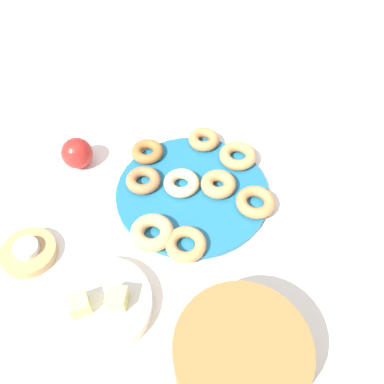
# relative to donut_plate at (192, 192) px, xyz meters

# --- Properties ---
(ground_plane) EXTENTS (2.40, 2.40, 0.00)m
(ground_plane) POSITION_rel_donut_plate_xyz_m (0.00, 0.00, -0.01)
(ground_plane) COLOR white
(donut_plate) EXTENTS (0.36, 0.36, 0.01)m
(donut_plate) POSITION_rel_donut_plate_xyz_m (0.00, 0.00, 0.00)
(donut_plate) COLOR #1E6B93
(donut_plate) RESTS_ON ground_plane
(donut_0) EXTENTS (0.11, 0.11, 0.03)m
(donut_0) POSITION_rel_donut_plate_xyz_m (0.03, -0.01, 0.02)
(donut_0) COLOR #EABC84
(donut_0) RESTS_ON donut_plate
(donut_1) EXTENTS (0.10, 0.10, 0.03)m
(donut_1) POSITION_rel_donut_plate_xyz_m (0.08, 0.13, 0.02)
(donut_1) COLOR tan
(donut_1) RESTS_ON donut_plate
(donut_2) EXTENTS (0.12, 0.12, 0.03)m
(donut_2) POSITION_rel_donut_plate_xyz_m (-0.06, -0.01, 0.02)
(donut_2) COLOR tan
(donut_2) RESTS_ON donut_plate
(donut_3) EXTENTS (0.10, 0.10, 0.03)m
(donut_3) POSITION_rel_donut_plate_xyz_m (-0.14, 0.04, 0.02)
(donut_3) COLOR #C6844C
(donut_3) RESTS_ON donut_plate
(donut_4) EXTENTS (0.12, 0.12, 0.02)m
(donut_4) POSITION_rel_donut_plate_xyz_m (0.12, -0.02, 0.02)
(donut_4) COLOR #B27547
(donut_4) RESTS_ON donut_plate
(donut_5) EXTENTS (0.11, 0.11, 0.03)m
(donut_5) POSITION_rel_donut_plate_xyz_m (0.12, -0.11, 0.02)
(donut_5) COLOR #AD6B33
(donut_5) RESTS_ON donut_plate
(donut_6) EXTENTS (0.12, 0.12, 0.02)m
(donut_6) POSITION_rel_donut_plate_xyz_m (0.01, 0.16, 0.02)
(donut_6) COLOR tan
(donut_6) RESTS_ON donut_plate
(donut_7) EXTENTS (0.12, 0.12, 0.03)m
(donut_7) POSITION_rel_donut_plate_xyz_m (-0.11, -0.10, 0.02)
(donut_7) COLOR tan
(donut_7) RESTS_ON donut_plate
(donut_8) EXTENTS (0.11, 0.11, 0.03)m
(donut_8) POSITION_rel_donut_plate_xyz_m (-0.02, -0.16, 0.02)
(donut_8) COLOR #C6844C
(donut_8) RESTS_ON donut_plate
(candle_holder) EXTENTS (0.12, 0.12, 0.02)m
(candle_holder) POSITION_rel_donut_plate_xyz_m (0.34, 0.18, 0.00)
(candle_holder) COLOR tan
(candle_holder) RESTS_ON ground_plane
(tealight) EXTENTS (0.05, 0.05, 0.01)m
(tealight) POSITION_rel_donut_plate_xyz_m (0.34, 0.18, 0.02)
(tealight) COLOR silver
(tealight) RESTS_ON candle_holder
(basket) EXTENTS (0.30, 0.30, 0.10)m
(basket) POSITION_rel_donut_plate_xyz_m (-0.09, 0.38, 0.04)
(basket) COLOR olive
(basket) RESTS_ON ground_plane
(fruit_bowl) EXTENTS (0.19, 0.19, 0.03)m
(fruit_bowl) POSITION_rel_donut_plate_xyz_m (0.16, 0.29, 0.01)
(fruit_bowl) COLOR silver
(fruit_bowl) RESTS_ON ground_plane
(melon_chunk_left) EXTENTS (0.04, 0.04, 0.04)m
(melon_chunk_left) POSITION_rel_donut_plate_xyz_m (0.13, 0.29, 0.04)
(melon_chunk_left) COLOR #DBD67A
(melon_chunk_left) RESTS_ON fruit_bowl
(melon_chunk_right) EXTENTS (0.05, 0.05, 0.04)m
(melon_chunk_right) POSITION_rel_donut_plate_xyz_m (0.20, 0.30, 0.04)
(melon_chunk_right) COLOR #DBD67A
(melon_chunk_right) RESTS_ON fruit_bowl
(apple) EXTENTS (0.08, 0.08, 0.08)m
(apple) POSITION_rel_donut_plate_xyz_m (0.29, -0.09, 0.03)
(apple) COLOR red
(apple) RESTS_ON ground_plane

